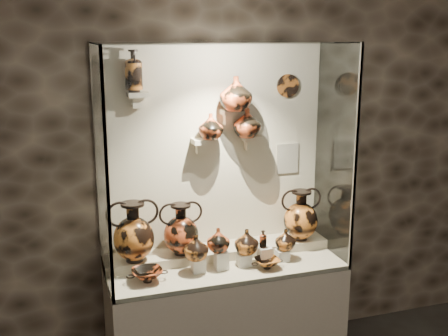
% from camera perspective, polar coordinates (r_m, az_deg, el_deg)
% --- Properties ---
extents(wall_back, '(5.00, 0.02, 3.20)m').
position_cam_1_polar(wall_back, '(4.15, -1.21, 1.69)').
color(wall_back, '#2C231B').
rests_on(wall_back, ground).
extents(plinth, '(1.70, 0.60, 0.80)m').
position_cam_1_polar(plinth, '(4.29, 0.17, -15.06)').
color(plinth, beige).
rests_on(plinth, floor).
extents(front_tier, '(1.68, 0.58, 0.03)m').
position_cam_1_polar(front_tier, '(4.11, 0.18, -9.99)').
color(front_tier, '#BEAF93').
rests_on(front_tier, plinth).
extents(rear_tier, '(1.70, 0.25, 0.10)m').
position_cam_1_polar(rear_tier, '(4.25, -0.58, -8.65)').
color(rear_tier, '#BEAF93').
rests_on(rear_tier, plinth).
extents(back_panel, '(1.70, 0.03, 1.60)m').
position_cam_1_polar(back_panel, '(4.15, -1.19, 1.67)').
color(back_panel, beige).
rests_on(back_panel, plinth).
extents(glass_front, '(1.70, 0.01, 1.60)m').
position_cam_1_polar(glass_front, '(3.58, 1.69, -0.30)').
color(glass_front, white).
rests_on(glass_front, plinth).
extents(glass_left, '(0.01, 0.60, 1.60)m').
position_cam_1_polar(glass_left, '(3.68, -12.39, -0.24)').
color(glass_left, white).
rests_on(glass_left, plinth).
extents(glass_right, '(0.01, 0.60, 1.60)m').
position_cam_1_polar(glass_right, '(4.19, 11.22, 1.54)').
color(glass_right, white).
rests_on(glass_right, plinth).
extents(glass_top, '(1.70, 0.60, 0.01)m').
position_cam_1_polar(glass_top, '(3.75, 0.20, 12.64)').
color(glass_top, white).
rests_on(glass_top, back_panel).
extents(frame_post_left, '(0.02, 0.02, 1.60)m').
position_cam_1_polar(frame_post_left, '(3.40, -11.76, -1.37)').
color(frame_post_left, gray).
rests_on(frame_post_left, plinth).
extents(frame_post_right, '(0.02, 0.02, 1.60)m').
position_cam_1_polar(frame_post_right, '(3.95, 13.19, 0.67)').
color(frame_post_right, gray).
rests_on(frame_post_right, plinth).
extents(pedestal_a, '(0.09, 0.09, 0.10)m').
position_cam_1_polar(pedestal_a, '(3.98, -2.64, -9.81)').
color(pedestal_a, silver).
rests_on(pedestal_a, front_tier).
extents(pedestal_b, '(0.09, 0.09, 0.13)m').
position_cam_1_polar(pedestal_b, '(4.02, -0.28, -9.32)').
color(pedestal_b, silver).
rests_on(pedestal_b, front_tier).
extents(pedestal_c, '(0.09, 0.09, 0.09)m').
position_cam_1_polar(pedestal_c, '(4.08, 2.03, -9.27)').
color(pedestal_c, silver).
rests_on(pedestal_c, front_tier).
extents(pedestal_d, '(0.09, 0.09, 0.12)m').
position_cam_1_polar(pedestal_d, '(4.13, 4.14, -8.79)').
color(pedestal_d, silver).
rests_on(pedestal_d, front_tier).
extents(pedestal_e, '(0.09, 0.09, 0.08)m').
position_cam_1_polar(pedestal_e, '(4.18, 5.93, -8.78)').
color(pedestal_e, silver).
rests_on(pedestal_e, front_tier).
extents(bracket_ul, '(0.14, 0.12, 0.04)m').
position_cam_1_polar(bracket_ul, '(3.88, -8.75, 7.39)').
color(bracket_ul, beige).
rests_on(bracket_ul, back_panel).
extents(bracket_ca, '(0.14, 0.12, 0.04)m').
position_cam_1_polar(bracket_ca, '(4.03, -2.24, 2.75)').
color(bracket_ca, beige).
rests_on(bracket_ca, back_panel).
extents(bracket_cb, '(0.10, 0.12, 0.04)m').
position_cam_1_polar(bracket_cb, '(4.05, 0.46, 5.70)').
color(bracket_cb, beige).
rests_on(bracket_cb, back_panel).
extents(bracket_cc, '(0.14, 0.12, 0.04)m').
position_cam_1_polar(bracket_cc, '(4.15, 2.81, 3.07)').
color(bracket_cc, beige).
rests_on(bracket_cc, back_panel).
extents(amphora_left, '(0.46, 0.46, 0.43)m').
position_cam_1_polar(amphora_left, '(3.96, -9.19, -6.41)').
color(amphora_left, orange).
rests_on(amphora_left, rear_tier).
extents(amphora_mid, '(0.38, 0.38, 0.38)m').
position_cam_1_polar(amphora_mid, '(4.05, -4.39, -6.19)').
color(amphora_mid, '#C34B22').
rests_on(amphora_mid, rear_tier).
extents(amphora_right, '(0.33, 0.33, 0.39)m').
position_cam_1_polar(amphora_right, '(4.35, 7.79, -4.74)').
color(amphora_right, orange).
rests_on(amphora_right, rear_tier).
extents(jug_a, '(0.22, 0.22, 0.18)m').
position_cam_1_polar(jug_a, '(3.91, -2.87, -8.04)').
color(jug_a, orange).
rests_on(jug_a, pedestal_a).
extents(jug_b, '(0.22, 0.22, 0.17)m').
position_cam_1_polar(jug_b, '(3.96, -0.60, -7.31)').
color(jug_b, '#C34B22').
rests_on(jug_b, pedestal_b).
extents(jug_c, '(0.18, 0.18, 0.18)m').
position_cam_1_polar(jug_c, '(4.03, 2.30, -7.46)').
color(jug_c, orange).
rests_on(jug_c, pedestal_c).
extents(jug_e, '(0.15, 0.15, 0.16)m').
position_cam_1_polar(jug_e, '(4.15, 6.25, -7.23)').
color(jug_e, orange).
rests_on(jug_e, pedestal_e).
extents(lekythos_small, '(0.08, 0.08, 0.14)m').
position_cam_1_polar(lekythos_small, '(4.07, 3.97, -7.12)').
color(lekythos_small, '#C34B22').
rests_on(lekythos_small, pedestal_d).
extents(kylix_left, '(0.33, 0.31, 0.11)m').
position_cam_1_polar(kylix_left, '(3.86, -7.81, -10.63)').
color(kylix_left, '#C34B22').
rests_on(kylix_left, front_tier).
extents(kylix_right, '(0.23, 0.20, 0.09)m').
position_cam_1_polar(kylix_right, '(4.04, 4.40, -9.53)').
color(kylix_right, orange).
rests_on(kylix_right, front_tier).
extents(lekythos_tall, '(0.17, 0.17, 0.32)m').
position_cam_1_polar(lekythos_tall, '(3.84, -9.19, 9.98)').
color(lekythos_tall, orange).
rests_on(lekythos_tall, bracket_ul).
extents(ovoid_vase_a, '(0.23, 0.23, 0.18)m').
position_cam_1_polar(ovoid_vase_a, '(3.99, -1.37, 4.25)').
color(ovoid_vase_a, '#C34B22').
rests_on(ovoid_vase_a, bracket_ca).
extents(ovoid_vase_b, '(0.24, 0.24, 0.24)m').
position_cam_1_polar(ovoid_vase_b, '(3.98, 1.21, 7.57)').
color(ovoid_vase_b, '#C34B22').
rests_on(ovoid_vase_b, bracket_cb).
extents(ovoid_vase_c, '(0.24, 0.24, 0.21)m').
position_cam_1_polar(ovoid_vase_c, '(4.06, 2.35, 4.60)').
color(ovoid_vase_c, '#C34B22').
rests_on(ovoid_vase_c, bracket_cc).
extents(wall_plate, '(0.17, 0.02, 0.17)m').
position_cam_1_polar(wall_plate, '(4.26, 6.49, 8.30)').
color(wall_plate, '#9C531E').
rests_on(wall_plate, back_panel).
extents(info_placard, '(0.18, 0.01, 0.23)m').
position_cam_1_polar(info_placard, '(4.36, 6.48, 0.98)').
color(info_placard, beige).
rests_on(info_placard, back_panel).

